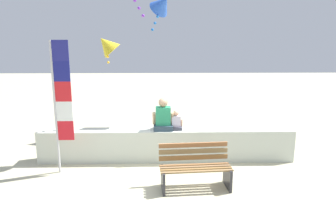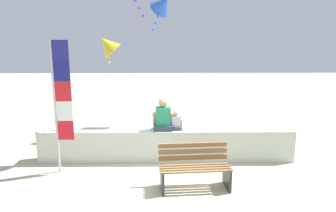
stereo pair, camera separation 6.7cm
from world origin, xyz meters
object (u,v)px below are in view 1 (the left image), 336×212
(park_bench, at_px, (195,168))
(kite_yellow, at_px, (107,45))
(flag_banner, at_px, (60,98))
(person_adult, at_px, (163,117))
(person_child, at_px, (176,122))
(kite_blue, at_px, (163,4))

(park_bench, height_order, kite_yellow, kite_yellow)
(park_bench, relative_size, flag_banner, 0.50)
(kite_yellow, bearing_deg, person_adult, -50.30)
(person_adult, xyz_separation_m, person_child, (0.32, 0.00, -0.12))
(person_adult, distance_m, kite_blue, 3.43)
(flag_banner, relative_size, kite_blue, 2.62)
(kite_blue, bearing_deg, kite_yellow, 178.33)
(person_adult, distance_m, flag_banner, 2.44)
(kite_blue, bearing_deg, flag_banner, -130.62)
(flag_banner, bearing_deg, kite_yellow, 77.17)
(person_child, distance_m, kite_blue, 3.55)
(park_bench, bearing_deg, kite_yellow, 123.38)
(park_bench, relative_size, kite_blue, 1.31)
(person_child, bearing_deg, kite_blue, 99.30)
(park_bench, distance_m, person_adult, 1.76)
(person_adult, relative_size, flag_banner, 0.27)
(person_child, bearing_deg, park_bench, -77.68)
(person_child, height_order, kite_blue, kite_blue)
(park_bench, xyz_separation_m, person_child, (-0.33, 1.49, 0.58))
(person_adult, relative_size, kite_blue, 0.70)
(person_child, relative_size, flag_banner, 0.16)
(kite_blue, bearing_deg, person_adult, -90.01)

